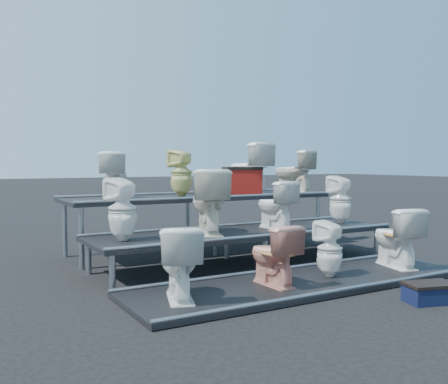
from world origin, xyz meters
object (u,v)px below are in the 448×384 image
toilet_5 (209,202)px  toilet_4 (122,209)px  toilet_0 (179,262)px  toilet_8 (114,176)px  toilet_9 (181,173)px  red_crate (242,182)px  toilet_3 (396,237)px  toilet_6 (275,205)px  toilet_7 (340,199)px  toilet_2 (330,249)px  toilet_11 (293,171)px  toilet_1 (273,255)px  toilet_10 (248,169)px  step_stool (430,294)px

toilet_5 → toilet_4: bearing=20.2°
toilet_0 → toilet_4: toilet_4 is taller
toilet_8 → toilet_9: toilet_9 is taller
toilet_0 → red_crate: 3.48m
toilet_4 → toilet_9: (1.37, 1.30, 0.39)m
toilet_3 → toilet_6: bearing=-39.9°
toilet_3 → red_crate: 2.70m
toilet_6 → red_crate: 1.28m
toilet_7 → red_crate: bearing=-55.2°
toilet_4 → toilet_8: bearing=-120.9°
toilet_0 → toilet_2: toilet_0 is taller
toilet_0 → toilet_6: size_ratio=1.09×
toilet_0 → toilet_8: size_ratio=1.08×
toilet_4 → toilet_11: size_ratio=1.02×
toilet_8 → toilet_9: (1.05, 0.00, 0.03)m
toilet_11 → toilet_0: bearing=18.1°
toilet_6 → toilet_9: toilet_9 is taller
toilet_2 → red_crate: bearing=-108.5°
toilet_1 → toilet_9: 2.73m
toilet_3 → toilet_10: 2.79m
toilet_2 → toilet_3: size_ratio=0.86×
toilet_10 → step_stool: 3.96m
toilet_2 → toilet_10: bearing=-111.9°
toilet_8 → toilet_10: bearing=-156.7°
toilet_6 → step_stool: 2.56m
toilet_2 → step_stool: toilet_2 is taller
toilet_7 → toilet_9: 2.45m
toilet_11 → toilet_2: bearing=40.9°
toilet_1 → step_stool: size_ratio=1.41×
toilet_7 → toilet_11: size_ratio=0.99×
toilet_8 → toilet_7: bearing=-179.5°
toilet_1 → toilet_2: 0.80m
toilet_6 → toilet_9: size_ratio=0.91×
toilet_5 → red_crate: 1.78m
toilet_7 → red_crate: 1.59m
toilet_7 → toilet_4: bearing=-4.0°
toilet_1 → toilet_0: bearing=-0.4°
toilet_5 → toilet_11: (2.38, 1.30, 0.35)m
toilet_3 → toilet_4: 3.42m
toilet_6 → toilet_10: bearing=-108.3°
step_stool → toilet_4: bearing=149.6°
toilet_8 → toilet_11: size_ratio=0.92×
toilet_5 → toilet_8: bearing=-37.3°
toilet_9 → step_stool: 4.04m
toilet_0 → toilet_5: toilet_5 is taller
toilet_9 → toilet_10: 1.22m
toilet_4 → toilet_10: bearing=-170.4°
toilet_0 → toilet_7: 3.56m
toilet_11 → toilet_8: bearing=-19.3°
toilet_7 → toilet_8: toilet_8 is taller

